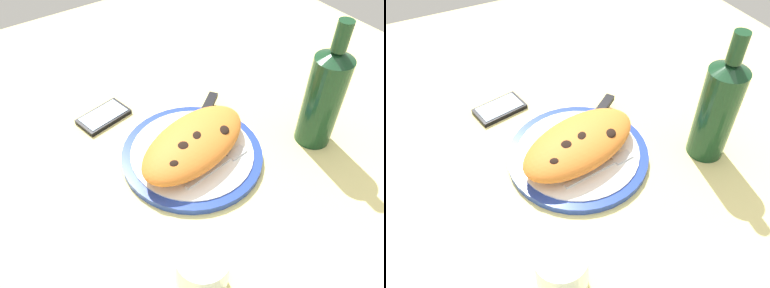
# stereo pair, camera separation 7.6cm
# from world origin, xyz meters

# --- Properties ---
(ground_plane) EXTENTS (1.50, 1.50, 0.03)m
(ground_plane) POSITION_xyz_m (0.00, 0.00, -0.01)
(ground_plane) COLOR #E5D684
(plate) EXTENTS (0.28, 0.28, 0.02)m
(plate) POSITION_xyz_m (0.00, 0.00, 0.01)
(plate) COLOR #233D99
(plate) RESTS_ON ground_plane
(calzone) EXTENTS (0.28, 0.20, 0.06)m
(calzone) POSITION_xyz_m (0.00, -0.01, 0.05)
(calzone) COLOR orange
(calzone) RESTS_ON plate
(fork) EXTENTS (0.15, 0.03, 0.00)m
(fork) POSITION_xyz_m (0.03, -0.06, 0.02)
(fork) COLOR silver
(fork) RESTS_ON plate
(knife) EXTENTS (0.20, 0.15, 0.01)m
(knife) POSITION_xyz_m (0.08, 0.07, 0.02)
(knife) COLOR silver
(knife) RESTS_ON plate
(smartphone) EXTENTS (0.12, 0.08, 0.01)m
(smartphone) POSITION_xyz_m (-0.09, 0.21, 0.01)
(smartphone) COLOR black
(smartphone) RESTS_ON ground_plane
(water_glass) EXTENTS (0.08, 0.08, 0.09)m
(water_glass) POSITION_xyz_m (-0.14, -0.23, 0.04)
(water_glass) COLOR silver
(water_glass) RESTS_ON ground_plane
(wine_bottle) EXTENTS (0.07, 0.07, 0.27)m
(wine_bottle) POSITION_xyz_m (0.24, -0.10, 0.11)
(wine_bottle) COLOR #14381E
(wine_bottle) RESTS_ON ground_plane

